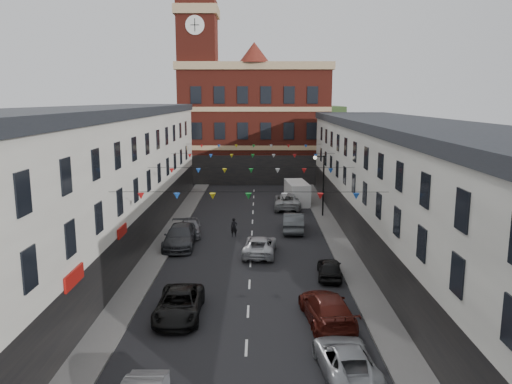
{
  "coord_description": "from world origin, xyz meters",
  "views": [
    {
      "loc": [
        0.55,
        -33.24,
        11.27
      ],
      "look_at": [
        0.35,
        7.85,
        3.61
      ],
      "focal_mm": 35.0,
      "sensor_mm": 36.0,
      "label": 1
    }
  ],
  "objects_px": {
    "car_right_c": "(327,308)",
    "moving_car": "(260,245)",
    "pedestrian": "(234,227)",
    "car_right_b": "(346,360)",
    "car_left_c": "(179,304)",
    "car_right_e": "(294,222)",
    "car_left_e": "(190,227)",
    "white_van": "(297,193)",
    "car_right_f": "(287,201)",
    "car_left_d": "(180,236)",
    "car_right_d": "(330,268)",
    "street_lamp": "(321,177)"
  },
  "relations": [
    {
      "from": "car_left_c",
      "to": "car_right_b",
      "type": "distance_m",
      "value": 9.55
    },
    {
      "from": "car_right_b",
      "to": "street_lamp",
      "type": "bearing_deg",
      "value": -99.64
    },
    {
      "from": "car_right_f",
      "to": "car_left_d",
      "type": "bearing_deg",
      "value": 59.22
    },
    {
      "from": "street_lamp",
      "to": "car_left_e",
      "type": "height_order",
      "value": "street_lamp"
    },
    {
      "from": "car_left_d",
      "to": "car_right_c",
      "type": "height_order",
      "value": "car_left_d"
    },
    {
      "from": "street_lamp",
      "to": "moving_car",
      "type": "relative_size",
      "value": 1.22
    },
    {
      "from": "car_left_d",
      "to": "car_right_e",
      "type": "height_order",
      "value": "car_left_d"
    },
    {
      "from": "car_left_e",
      "to": "car_right_f",
      "type": "xyz_separation_m",
      "value": [
        8.77,
        10.57,
        0.08
      ]
    },
    {
      "from": "car_left_c",
      "to": "pedestrian",
      "type": "relative_size",
      "value": 3.19
    },
    {
      "from": "pedestrian",
      "to": "car_right_c",
      "type": "bearing_deg",
      "value": -78.27
    },
    {
      "from": "pedestrian",
      "to": "car_left_d",
      "type": "bearing_deg",
      "value": -151.37
    },
    {
      "from": "car_left_d",
      "to": "car_right_d",
      "type": "distance_m",
      "value": 12.61
    },
    {
      "from": "car_right_d",
      "to": "white_van",
      "type": "xyz_separation_m",
      "value": [
        -0.35,
        23.18,
        0.56
      ]
    },
    {
      "from": "car_left_d",
      "to": "car_right_b",
      "type": "relative_size",
      "value": 1.2
    },
    {
      "from": "street_lamp",
      "to": "car_right_e",
      "type": "xyz_separation_m",
      "value": [
        -2.95,
        -5.26,
        -3.09
      ]
    },
    {
      "from": "street_lamp",
      "to": "pedestrian",
      "type": "height_order",
      "value": "street_lamp"
    },
    {
      "from": "car_left_c",
      "to": "white_van",
      "type": "xyz_separation_m",
      "value": [
        8.37,
        29.09,
        0.5
      ]
    },
    {
      "from": "street_lamp",
      "to": "car_right_e",
      "type": "height_order",
      "value": "street_lamp"
    },
    {
      "from": "car_right_b",
      "to": "car_right_d",
      "type": "height_order",
      "value": "car_right_b"
    },
    {
      "from": "car_right_b",
      "to": "pedestrian",
      "type": "height_order",
      "value": "pedestrian"
    },
    {
      "from": "car_left_c",
      "to": "moving_car",
      "type": "distance_m",
      "value": 11.57
    },
    {
      "from": "moving_car",
      "to": "white_van",
      "type": "height_order",
      "value": "white_van"
    },
    {
      "from": "moving_car",
      "to": "car_left_c",
      "type": "bearing_deg",
      "value": 73.67
    },
    {
      "from": "car_right_f",
      "to": "white_van",
      "type": "height_order",
      "value": "white_van"
    },
    {
      "from": "car_right_d",
      "to": "white_van",
      "type": "height_order",
      "value": "white_van"
    },
    {
      "from": "car_left_e",
      "to": "pedestrian",
      "type": "distance_m",
      "value": 3.72
    },
    {
      "from": "car_right_e",
      "to": "car_right_f",
      "type": "relative_size",
      "value": 0.86
    },
    {
      "from": "car_right_c",
      "to": "car_right_d",
      "type": "bearing_deg",
      "value": -105.69
    },
    {
      "from": "car_right_d",
      "to": "car_right_f",
      "type": "xyz_separation_m",
      "value": [
        -1.52,
        20.67,
        0.17
      ]
    },
    {
      "from": "white_van",
      "to": "car_left_e",
      "type": "bearing_deg",
      "value": -132.86
    },
    {
      "from": "car_left_c",
      "to": "car_right_f",
      "type": "relative_size",
      "value": 0.86
    },
    {
      "from": "car_left_e",
      "to": "car_right_d",
      "type": "distance_m",
      "value": 14.42
    },
    {
      "from": "street_lamp",
      "to": "car_left_c",
      "type": "bearing_deg",
      "value": -114.11
    },
    {
      "from": "car_left_c",
      "to": "car_right_e",
      "type": "xyz_separation_m",
      "value": [
        7.2,
        17.41,
        0.12
      ]
    },
    {
      "from": "car_left_c",
      "to": "car_right_f",
      "type": "distance_m",
      "value": 27.54
    },
    {
      "from": "car_right_c",
      "to": "moving_car",
      "type": "xyz_separation_m",
      "value": [
        -3.4,
        11.43,
        -0.09
      ]
    },
    {
      "from": "street_lamp",
      "to": "car_left_c",
      "type": "distance_m",
      "value": 25.05
    },
    {
      "from": "car_right_c",
      "to": "car_right_d",
      "type": "distance_m",
      "value": 6.66
    },
    {
      "from": "car_right_b",
      "to": "car_left_e",
      "type": "bearing_deg",
      "value": -71.38
    },
    {
      "from": "car_left_d",
      "to": "pedestrian",
      "type": "height_order",
      "value": "car_left_d"
    },
    {
      "from": "car_right_e",
      "to": "white_van",
      "type": "xyz_separation_m",
      "value": [
        1.17,
        11.68,
        0.37
      ]
    },
    {
      "from": "car_right_d",
      "to": "car_right_e",
      "type": "xyz_separation_m",
      "value": [
        -1.52,
        11.5,
        0.18
      ]
    },
    {
      "from": "moving_car",
      "to": "car_right_d",
      "type": "bearing_deg",
      "value": 137.85
    },
    {
      "from": "car_left_c",
      "to": "car_right_f",
      "type": "bearing_deg",
      "value": 74.0
    },
    {
      "from": "pedestrian",
      "to": "car_right_b",
      "type": "bearing_deg",
      "value": -82.04
    },
    {
      "from": "white_van",
      "to": "car_left_c",
      "type": "bearing_deg",
      "value": -111.67
    },
    {
      "from": "car_left_d",
      "to": "car_left_e",
      "type": "distance_m",
      "value": 3.31
    },
    {
      "from": "car_left_e",
      "to": "car_right_b",
      "type": "bearing_deg",
      "value": -73.48
    },
    {
      "from": "moving_car",
      "to": "pedestrian",
      "type": "xyz_separation_m",
      "value": [
        -2.13,
        4.85,
        0.1
      ]
    },
    {
      "from": "car_right_c",
      "to": "car_left_d",
      "type": "bearing_deg",
      "value": -61.0
    }
  ]
}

